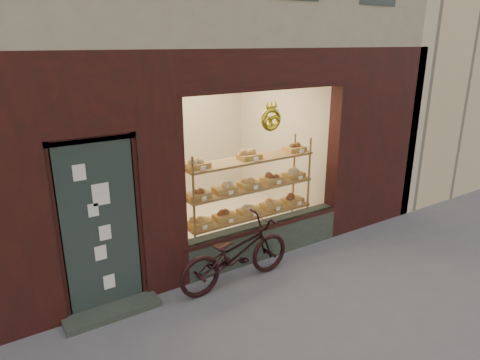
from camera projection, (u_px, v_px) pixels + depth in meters
ground at (343, 341)px, 4.76m from camera, size 90.00×90.00×0.00m
display_shelf at (249, 197)px, 6.77m from camera, size 2.20×0.45×1.70m
bicycle at (236, 253)px, 5.78m from camera, size 1.74×0.66×0.90m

